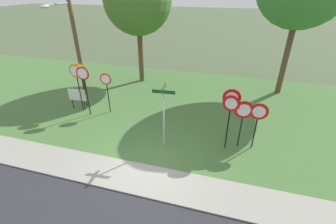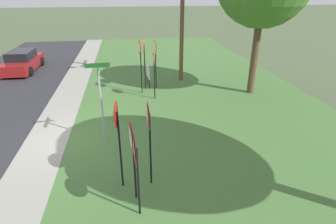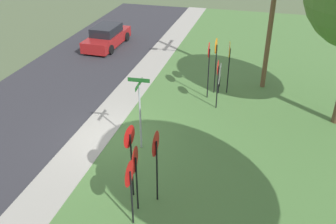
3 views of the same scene
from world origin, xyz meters
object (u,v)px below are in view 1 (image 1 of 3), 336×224
(yield_sign_near_right, at_px, (243,114))
(street_name_post, at_px, (164,113))
(stop_sign_near_right, at_px, (84,81))
(yield_sign_far_left, at_px, (230,110))
(oak_tree_left, at_px, (138,0))
(yield_sign_near_left, at_px, (258,116))
(notice_board, at_px, (77,96))
(stop_sign_near_left, at_px, (107,85))
(stop_sign_far_left, at_px, (77,78))
(yield_sign_far_right, at_px, (231,103))
(stop_sign_far_center, at_px, (81,76))
(utility_pole, at_px, (72,28))

(yield_sign_near_right, relative_size, street_name_post, 0.77)
(stop_sign_near_right, distance_m, yield_sign_near_right, 8.25)
(yield_sign_far_left, bearing_deg, oak_tree_left, 141.01)
(yield_sign_near_left, xyz_separation_m, yield_sign_far_left, (-1.17, -0.41, 0.31))
(notice_board, bearing_deg, yield_sign_far_left, -14.29)
(yield_sign_near_right, relative_size, yield_sign_far_left, 0.87)
(street_name_post, distance_m, oak_tree_left, 9.47)
(stop_sign_near_left, xyz_separation_m, yield_sign_far_left, (6.70, -1.71, 0.29))
(stop_sign_far_left, xyz_separation_m, yield_sign_near_right, (8.82, -1.01, -0.36))
(stop_sign_near_right, distance_m, notice_board, 1.65)
(yield_sign_far_right, bearing_deg, notice_board, 174.05)
(stop_sign_near_right, height_order, yield_sign_near_right, stop_sign_near_right)
(stop_sign_near_left, bearing_deg, stop_sign_near_right, -151.10)
(yield_sign_near_left, bearing_deg, oak_tree_left, 139.18)
(stop_sign_far_center, height_order, notice_board, stop_sign_far_center)
(yield_sign_near_right, distance_m, oak_tree_left, 10.66)
(yield_sign_far_left, distance_m, street_name_post, 2.77)
(yield_sign_far_left, height_order, yield_sign_far_right, yield_sign_far_left)
(stop_sign_near_right, height_order, notice_board, stop_sign_near_right)
(yield_sign_near_left, bearing_deg, yield_sign_near_right, -175.45)
(stop_sign_near_right, relative_size, notice_board, 2.26)
(stop_sign_near_right, relative_size, oak_tree_left, 0.36)
(stop_sign_far_center, bearing_deg, stop_sign_near_left, -16.88)
(yield_sign_near_right, distance_m, notice_board, 9.34)
(stop_sign_far_center, bearing_deg, street_name_post, -32.20)
(yield_sign_near_right, xyz_separation_m, utility_pole, (-10.21, 3.20, 2.54))
(notice_board, bearing_deg, stop_sign_far_center, 55.02)
(stop_sign_near_right, relative_size, yield_sign_far_right, 1.09)
(notice_board, relative_size, oak_tree_left, 0.16)
(stop_sign_far_left, bearing_deg, yield_sign_near_left, -6.44)
(stop_sign_far_center, relative_size, yield_sign_near_left, 1.19)
(yield_sign_far_left, xyz_separation_m, notice_board, (-8.66, 1.58, -1.15))
(yield_sign_near_right, relative_size, oak_tree_left, 0.29)
(stop_sign_near_right, bearing_deg, yield_sign_near_right, -10.89)
(stop_sign_far_left, distance_m, utility_pole, 3.39)
(stop_sign_far_center, bearing_deg, notice_board, -128.95)
(notice_board, bearing_deg, street_name_post, -24.01)
(yield_sign_far_right, xyz_separation_m, notice_board, (-8.67, 0.75, -1.10))
(stop_sign_far_left, xyz_separation_m, notice_board, (-0.40, 0.22, -1.24))
(yield_sign_near_right, relative_size, utility_pole, 0.29)
(yield_sign_near_left, height_order, yield_sign_far_right, yield_sign_far_right)
(stop_sign_far_left, xyz_separation_m, yield_sign_far_right, (8.27, -0.53, -0.14))
(yield_sign_far_right, height_order, notice_board, yield_sign_far_right)
(yield_sign_far_left, xyz_separation_m, utility_pole, (-9.66, 3.55, 2.27))
(street_name_post, bearing_deg, yield_sign_far_left, 8.65)
(stop_sign_near_left, distance_m, notice_board, 2.15)
(stop_sign_far_center, distance_m, oak_tree_left, 6.44)
(yield_sign_far_right, relative_size, street_name_post, 0.87)
(yield_sign_near_left, height_order, yield_sign_near_right, yield_sign_near_right)
(stop_sign_far_left, relative_size, yield_sign_far_right, 1.10)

